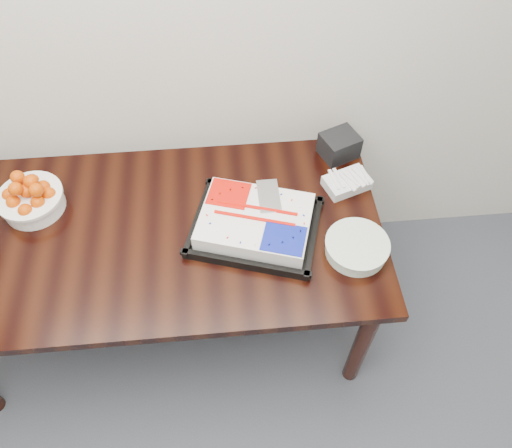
{
  "coord_description": "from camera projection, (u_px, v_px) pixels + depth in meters",
  "views": [
    {
      "loc": [
        0.3,
        0.83,
        2.33
      ],
      "look_at": [
        0.4,
        1.94,
        0.83
      ],
      "focal_mm": 35.0,
      "sensor_mm": 36.0,
      "label": 1
    }
  ],
  "objects": [
    {
      "name": "tangerine_bowl",
      "position": [
        30.0,
        196.0,
        1.97
      ],
      "size": [
        0.26,
        0.26,
        0.16
      ],
      "color": "white",
      "rests_on": "table"
    },
    {
      "name": "table",
      "position": [
        156.0,
        244.0,
        2.02
      ],
      "size": [
        1.8,
        0.9,
        0.75
      ],
      "color": "black",
      "rests_on": "ground"
    },
    {
      "name": "fork_bag",
      "position": [
        347.0,
        182.0,
        2.07
      ],
      "size": [
        0.21,
        0.17,
        0.05
      ],
      "color": "silver",
      "rests_on": "table"
    },
    {
      "name": "plate_stack",
      "position": [
        357.0,
        247.0,
        1.87
      ],
      "size": [
        0.24,
        0.24,
        0.06
      ],
      "color": "white",
      "rests_on": "table"
    },
    {
      "name": "cake_tray",
      "position": [
        255.0,
        223.0,
        1.92
      ],
      "size": [
        0.57,
        0.5,
        0.1
      ],
      "color": "black",
      "rests_on": "table"
    },
    {
      "name": "napkin_box",
      "position": [
        339.0,
        145.0,
        2.16
      ],
      "size": [
        0.19,
        0.17,
        0.11
      ],
      "primitive_type": "cube",
      "rotation": [
        0.0,
        0.0,
        0.39
      ],
      "color": "black",
      "rests_on": "table"
    }
  ]
}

